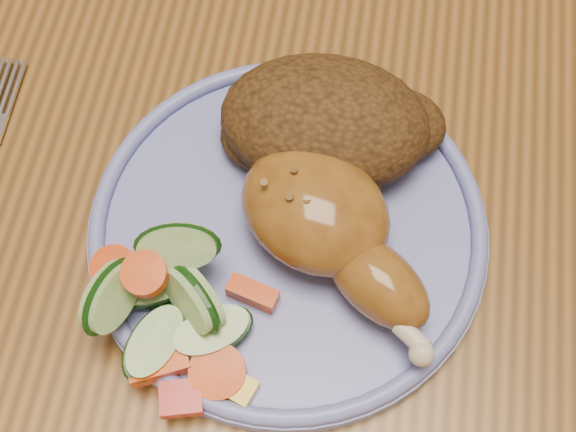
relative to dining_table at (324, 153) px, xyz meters
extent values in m
plane|color=#54361C|center=(0.00, 0.00, -0.67)|extent=(4.00, 4.00, 0.00)
cube|color=brown|center=(0.00, 0.00, 0.06)|extent=(0.90, 1.40, 0.04)
cylinder|color=#4C2D16|center=(-0.18, 0.37, -0.46)|extent=(0.04, 0.04, 0.41)
cylinder|color=#4C2D16|center=(0.18, 0.37, -0.46)|extent=(0.04, 0.04, 0.41)
cylinder|color=#6D76C4|center=(-0.01, -0.11, 0.09)|extent=(0.24, 0.24, 0.01)
torus|color=#6D76C4|center=(-0.01, -0.11, 0.10)|extent=(0.24, 0.24, 0.01)
ellipsoid|color=brown|center=(0.00, -0.11, 0.12)|extent=(0.12, 0.11, 0.05)
ellipsoid|color=brown|center=(0.04, -0.14, 0.11)|extent=(0.08, 0.07, 0.04)
sphere|color=beige|center=(0.07, -0.18, 0.11)|extent=(0.01, 0.01, 0.01)
ellipsoid|color=#482C12|center=(0.00, -0.05, 0.12)|extent=(0.13, 0.09, 0.06)
ellipsoid|color=#482C12|center=(0.04, -0.04, 0.11)|extent=(0.06, 0.05, 0.04)
ellipsoid|color=#482C12|center=(-0.04, -0.06, 0.11)|extent=(0.05, 0.05, 0.03)
cube|color=#A50A05|center=(-0.05, -0.22, 0.10)|extent=(0.03, 0.02, 0.01)
cube|color=#E5A507|center=(-0.02, -0.21, 0.10)|extent=(0.02, 0.02, 0.01)
cube|color=#EA4607|center=(-0.07, -0.21, 0.10)|extent=(0.04, 0.03, 0.01)
cylinder|color=#EA4607|center=(-0.08, -0.17, 0.13)|extent=(0.03, 0.03, 0.01)
cylinder|color=#EA4607|center=(-0.11, -0.16, 0.10)|extent=(0.03, 0.03, 0.02)
cube|color=#EA4607|center=(-0.02, -0.16, 0.10)|extent=(0.03, 0.02, 0.01)
cylinder|color=#EA4607|center=(-0.04, -0.21, 0.10)|extent=(0.03, 0.03, 0.02)
cylinder|color=#ADD087|center=(-0.04, -0.18, 0.10)|extent=(0.06, 0.06, 0.02)
cylinder|color=#ADD087|center=(-0.10, -0.18, 0.12)|extent=(0.04, 0.05, 0.04)
cylinder|color=#ADD087|center=(-0.07, -0.15, 0.13)|extent=(0.05, 0.05, 0.04)
cylinder|color=#ADD087|center=(-0.07, -0.20, 0.11)|extent=(0.06, 0.06, 0.02)
cylinder|color=#ADD087|center=(-0.08, -0.16, 0.10)|extent=(0.06, 0.06, 0.02)
cylinder|color=#ADD087|center=(-0.05, -0.17, 0.12)|extent=(0.05, 0.05, 0.05)
camera|label=1|loc=(0.02, -0.31, 0.53)|focal=50.00mm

